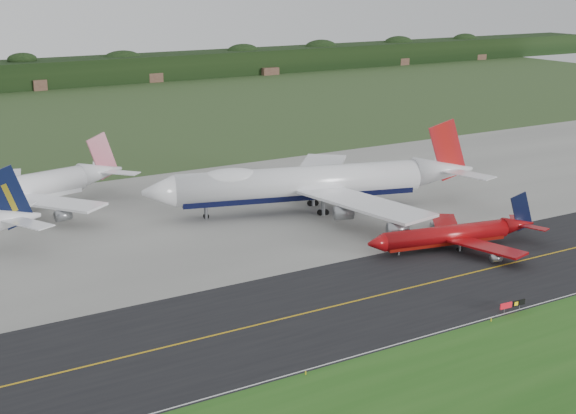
# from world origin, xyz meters

# --- Properties ---
(ground) EXTENTS (600.00, 600.00, 0.00)m
(ground) POSITION_xyz_m (0.00, 0.00, 0.00)
(ground) COLOR #2F4520
(ground) RESTS_ON ground
(taxiway) EXTENTS (400.00, 32.00, 0.02)m
(taxiway) POSITION_xyz_m (0.00, -4.00, 0.01)
(taxiway) COLOR black
(taxiway) RESTS_ON ground
(apron) EXTENTS (400.00, 78.00, 0.01)m
(apron) POSITION_xyz_m (0.00, 51.00, 0.01)
(apron) COLOR gray
(apron) RESTS_ON ground
(taxiway_centreline) EXTENTS (400.00, 0.40, 0.00)m
(taxiway_centreline) POSITION_xyz_m (0.00, -4.00, 0.03)
(taxiway_centreline) COLOR #C79712
(taxiway_centreline) RESTS_ON taxiway
(taxiway_edge_line) EXTENTS (400.00, 0.25, 0.00)m
(taxiway_edge_line) POSITION_xyz_m (0.00, -19.50, 0.03)
(taxiway_edge_line) COLOR silver
(taxiway_edge_line) RESTS_ON taxiway
(horizon_treeline) EXTENTS (700.00, 25.00, 12.00)m
(horizon_treeline) POSITION_xyz_m (0.00, 273.76, 5.47)
(horizon_treeline) COLOR black
(horizon_treeline) RESTS_ON ground
(jet_ba_747) EXTENTS (73.32, 59.48, 18.71)m
(jet_ba_747) POSITION_xyz_m (4.85, 42.02, 6.37)
(jet_ba_747) COLOR white
(jet_ba_747) RESTS_ON ground
(jet_red_737) EXTENTS (35.30, 28.42, 9.56)m
(jet_red_737) POSITION_xyz_m (14.88, 7.55, 2.64)
(jet_red_737) COLOR maroon
(jet_red_737) RESTS_ON ground
(jet_star_tail) EXTENTS (55.67, 45.85, 14.77)m
(jet_star_tail) POSITION_xyz_m (-51.88, 72.89, 4.92)
(jet_star_tail) COLOR white
(jet_star_tail) RESTS_ON ground
(taxiway_sign) EXTENTS (4.78, 0.49, 1.59)m
(taxiway_sign) POSITION_xyz_m (2.52, -19.35, 1.12)
(taxiway_sign) COLOR slate
(taxiway_sign) RESTS_ON ground
(edge_marker_left) EXTENTS (0.16, 0.16, 0.50)m
(edge_marker_left) POSITION_xyz_m (-35.21, -20.50, 0.25)
(edge_marker_left) COLOR yellow
(edge_marker_left) RESTS_ON ground
(edge_marker_center) EXTENTS (0.16, 0.16, 0.50)m
(edge_marker_center) POSITION_xyz_m (-2.96, -20.50, 0.25)
(edge_marker_center) COLOR yellow
(edge_marker_center) RESTS_ON ground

